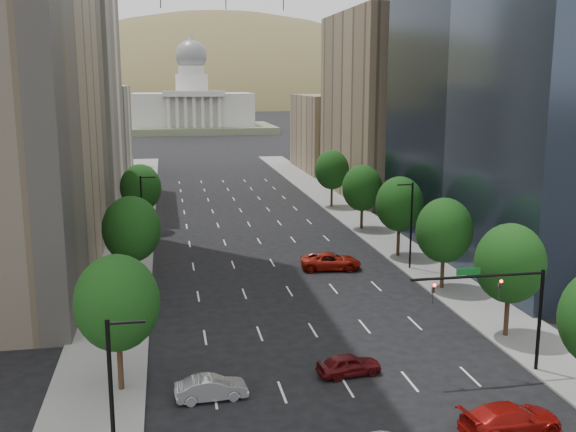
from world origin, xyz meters
TOP-DOWN VIEW (x-y plane):
  - sidewalk_left at (-15.50, 60.00)m, footprint 6.00×200.00m
  - sidewalk_right at (15.50, 60.00)m, footprint 6.00×200.00m
  - midrise_cream_left at (-25.00, 103.00)m, footprint 14.00×30.00m
  - filler_left at (-25.00, 136.00)m, footprint 14.00×26.00m
  - parking_tan_right at (25.00, 100.00)m, footprint 14.00×30.00m
  - filler_right at (25.00, 133.00)m, footprint 14.00×26.00m
  - tree_right_1 at (14.00, 36.00)m, footprint 5.20×5.20m
  - tree_right_2 at (14.00, 48.00)m, footprint 5.20×5.20m
  - tree_right_3 at (14.00, 60.00)m, footprint 5.20×5.20m
  - tree_right_4 at (14.00, 74.00)m, footprint 5.20×5.20m
  - tree_right_5 at (14.00, 90.00)m, footprint 5.20×5.20m
  - tree_left_0 at (-14.00, 32.00)m, footprint 5.20×5.20m
  - tree_left_1 at (-14.00, 52.00)m, footprint 5.20×5.20m
  - tree_left_2 at (-14.00, 78.00)m, footprint 5.20×5.20m
  - streetlight_rn at (13.44, 55.00)m, footprint 1.70×0.20m
  - streetlight_ls at (-13.44, 20.00)m, footprint 1.70×0.20m
  - streetlight_ln at (-13.44, 65.00)m, footprint 1.70×0.20m
  - traffic_signal at (10.53, 30.00)m, footprint 9.12×0.40m
  - capitol at (0.00, 249.71)m, footprint 60.00×40.00m
  - foothills at (34.67, 599.39)m, footprint 720.00×413.00m
  - car_red_near at (7.26, 22.84)m, footprint 6.05×3.02m
  - car_maroon at (0.58, 31.67)m, footprint 4.45×2.28m
  - car_silver at (-8.55, 29.86)m, footprint 4.49×1.88m
  - car_red_far at (5.50, 56.42)m, footprint 6.48×3.58m

SIDE VIEW (x-z plane):
  - foothills at x=34.67m, z-range -169.28..93.72m
  - sidewalk_left at x=-15.50m, z-range 0.00..0.15m
  - sidewalk_right at x=15.50m, z-range 0.00..0.15m
  - car_silver at x=-8.55m, z-range 0.00..1.44m
  - car_maroon at x=0.58m, z-range 0.00..1.45m
  - car_red_near at x=7.26m, z-range 0.00..1.69m
  - car_red_far at x=5.50m, z-range 0.00..1.72m
  - streetlight_rn at x=13.44m, z-range 0.34..9.34m
  - streetlight_ls at x=-13.44m, z-range 0.34..9.34m
  - streetlight_ln at x=-13.44m, z-range 0.34..9.34m
  - traffic_signal at x=10.53m, z-range 1.49..8.86m
  - tree_right_4 at x=14.00m, z-range 1.23..9.69m
  - tree_right_2 at x=14.00m, z-range 1.30..9.91m
  - tree_left_2 at x=-14.00m, z-range 1.34..10.02m
  - tree_right_1 at x=14.00m, z-range 1.37..10.12m
  - tree_right_5 at x=14.00m, z-range 1.37..10.12m
  - tree_left_0 at x=-14.00m, z-range 1.37..10.12m
  - tree_right_3 at x=14.00m, z-range 1.44..10.34m
  - tree_left_1 at x=-14.00m, z-range 1.48..10.45m
  - filler_right at x=25.00m, z-range 0.00..16.00m
  - capitol at x=0.00m, z-range -9.02..26.18m
  - filler_left at x=-25.00m, z-range 0.00..18.00m
  - parking_tan_right at x=25.00m, z-range 0.00..30.00m
  - midrise_cream_left at x=-25.00m, z-range 0.00..35.00m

